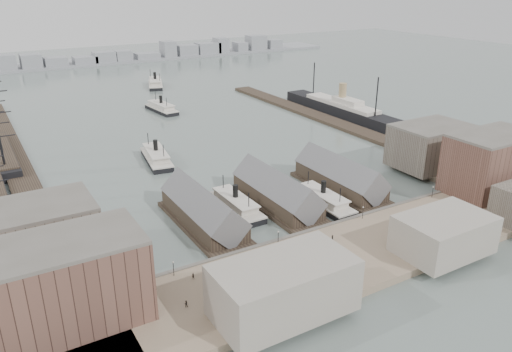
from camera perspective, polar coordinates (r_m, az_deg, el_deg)
ground at (r=149.60m, az=5.90°, el=-5.81°), size 900.00×900.00×0.00m
quay at (r=135.72m, az=10.96°, el=-8.74°), size 180.00×30.00×2.00m
seawall at (r=145.44m, az=7.13°, el=-6.22°), size 180.00×1.20×2.30m
west_wharf at (r=216.97m, az=-25.74°, el=1.23°), size 10.00×220.00×1.60m
east_wharf at (r=260.78m, az=8.09°, el=6.41°), size 10.00×180.00×1.60m
ferry_shed_west at (r=148.68m, az=-6.06°, el=-4.00°), size 14.00×42.00×12.60m
ferry_shed_center at (r=160.03m, az=2.40°, el=-1.95°), size 14.00×42.00×12.60m
ferry_shed_east at (r=174.55m, az=9.58°, el=-0.17°), size 14.00×42.00×12.60m
warehouse_west_front at (r=110.62m, az=-20.97°, el=-11.49°), size 32.00×18.00×18.00m
warehouse_west_back at (r=137.80m, az=-23.24°, el=-5.96°), size 26.00×20.00×14.00m
warehouse_east_front at (r=183.04m, az=25.30°, el=1.31°), size 30.00×18.00×19.00m
warehouse_east_back at (r=200.28m, az=19.32°, el=3.25°), size 28.00×20.00×15.00m
street_bldg_center at (r=139.09m, az=20.68°, el=-6.23°), size 24.00×16.00×10.00m
street_bldg_west at (r=108.08m, az=3.16°, el=-12.63°), size 30.00×16.00×12.00m
lamp_post_far_w at (r=122.93m, az=-9.43°, el=-10.09°), size 0.44×0.44×3.92m
lamp_post_near_w at (r=134.67m, az=2.56°, el=-6.76°), size 0.44×0.44×3.92m
lamp_post_near_e at (r=151.53m, az=12.13°, el=-3.85°), size 0.44×0.44×3.92m
lamp_post_far_e at (r=172.00m, az=19.56°, el=-1.50°), size 0.44×0.44×3.92m
far_shore at (r=451.38m, az=-20.83°, el=12.12°), size 500.00×40.00×15.72m
ferry_docked_west at (r=158.02m, az=-2.34°, el=-3.25°), size 7.81×26.05×9.30m
ferry_docked_east at (r=162.65m, az=7.65°, el=-2.70°), size 7.70×25.66×9.16m
ferry_open_near at (r=203.23m, az=-11.31°, el=2.19°), size 12.23×28.37×9.80m
ferry_open_mid at (r=281.40m, az=-10.76°, el=7.68°), size 10.84×27.17×9.45m
ferry_open_far at (r=348.25m, az=-11.43°, el=10.35°), size 17.55×30.43×10.41m
sailing_ship_mid at (r=226.09m, az=-27.21°, el=2.31°), size 9.79×56.57×40.25m
ocean_steamer at (r=272.60m, az=9.78°, el=7.61°), size 11.78×86.12×17.22m
tram at (r=175.88m, az=23.74°, el=-1.86°), size 4.53×11.18×3.87m
horse_cart_left at (r=125.19m, az=-2.03°, el=-10.16°), size 4.83×2.62×1.60m
horse_cart_center at (r=126.72m, az=7.03°, el=-9.87°), size 4.80×3.68×1.73m
horse_cart_right at (r=144.60m, az=18.38°, el=-6.66°), size 4.87×3.47×1.73m
pedestrian_0 at (r=122.08m, az=-7.19°, el=-11.26°), size 0.69×0.72×1.60m
pedestrian_1 at (r=113.18m, az=-8.00°, el=-14.26°), size 0.97×0.86×1.66m
pedestrian_2 at (r=129.19m, az=0.78°, el=-9.06°), size 0.68×1.07×1.57m
pedestrian_3 at (r=126.92m, az=9.06°, el=-9.97°), size 0.53×0.99×1.61m
pedestrian_4 at (r=138.79m, az=8.73°, el=-6.99°), size 0.74×0.91×1.61m
pedestrian_5 at (r=139.92m, az=14.92°, el=-7.28°), size 0.55×0.66×1.57m
pedestrian_6 at (r=156.51m, az=17.69°, el=-4.34°), size 0.91×1.00×1.67m
pedestrian_7 at (r=148.71m, az=19.52°, el=-6.01°), size 1.19×0.91×1.63m
pedestrian_8 at (r=170.23m, az=22.06°, el=-2.77°), size 0.46×1.04×1.75m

